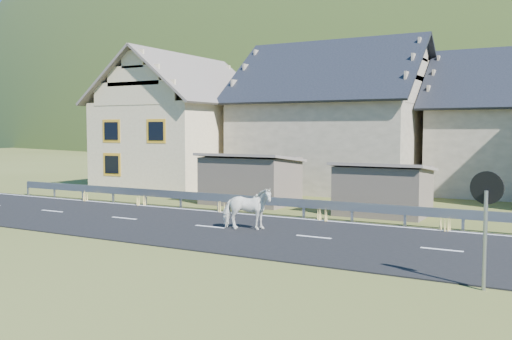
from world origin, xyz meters
The scene contains 11 objects.
ground centered at (0.00, 0.00, 0.00)m, with size 160.00×160.00×0.00m, color #3A3F14.
road centered at (0.00, 0.00, 0.02)m, with size 60.00×7.00×0.04m, color black.
lane_markings centered at (0.00, 0.00, 0.04)m, with size 60.00×6.60×0.01m, color silver.
guardrail centered at (0.00, 3.68, 0.56)m, with size 28.10×0.09×0.75m.
shed_left centered at (-2.00, 6.50, 1.10)m, with size 4.30×3.30×2.40m, color #65594D.
shed_right centered at (4.50, 6.00, 1.00)m, with size 3.80×2.90×2.20m, color #65594D.
house_cream centered at (-10.00, 12.00, 4.36)m, with size 7.80×9.80×8.30m.
house_stone_a centered at (-1.00, 15.00, 4.63)m, with size 10.80×9.80×8.90m.
conifer_patch centered at (-55.00, 110.00, 6.00)m, with size 76.00×50.00×28.00m, color black.
horse centered at (1.44, 0.14, 0.77)m, with size 1.73×0.79×1.46m, color white.
traffic_mirror centered at (9.59, -3.63, 1.91)m, with size 0.72×0.25×2.61m.
Camera 1 is at (11.14, -16.78, 3.52)m, focal length 40.00 mm.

